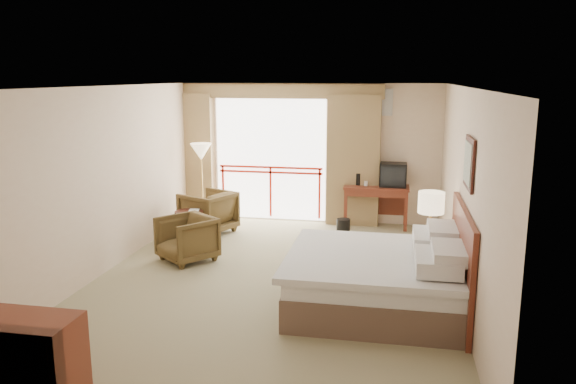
% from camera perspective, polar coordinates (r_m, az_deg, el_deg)
% --- Properties ---
extents(floor, '(7.00, 7.00, 0.00)m').
position_cam_1_polar(floor, '(8.00, -1.58, -9.07)').
color(floor, gray).
rests_on(floor, ground).
extents(ceiling, '(7.00, 7.00, 0.00)m').
position_cam_1_polar(ceiling, '(7.48, -1.70, 10.65)').
color(ceiling, white).
rests_on(ceiling, wall_back).
extents(wall_back, '(5.00, 0.00, 5.00)m').
position_cam_1_polar(wall_back, '(11.02, 2.31, 3.97)').
color(wall_back, beige).
rests_on(wall_back, ground).
extents(wall_front, '(5.00, 0.00, 5.00)m').
position_cam_1_polar(wall_front, '(4.39, -11.67, -8.40)').
color(wall_front, beige).
rests_on(wall_front, ground).
extents(wall_left, '(0.00, 7.00, 7.00)m').
position_cam_1_polar(wall_left, '(8.51, -18.30, 1.06)').
color(wall_left, beige).
rests_on(wall_left, ground).
extents(wall_right, '(0.00, 7.00, 7.00)m').
position_cam_1_polar(wall_right, '(7.50, 17.36, -0.27)').
color(wall_right, beige).
rests_on(wall_right, ground).
extents(balcony_door, '(2.40, 0.00, 2.40)m').
position_cam_1_polar(balcony_door, '(11.17, -1.78, 3.30)').
color(balcony_door, white).
rests_on(balcony_door, wall_back).
extents(balcony_railing, '(2.09, 0.03, 1.02)m').
position_cam_1_polar(balcony_railing, '(11.21, -1.79, 1.32)').
color(balcony_railing, red).
rests_on(balcony_railing, wall_back).
extents(curtain_left, '(1.00, 0.26, 2.50)m').
position_cam_1_polar(curtain_left, '(11.51, -9.99, 3.63)').
color(curtain_left, olive).
rests_on(curtain_left, wall_back).
extents(curtain_right, '(1.00, 0.26, 2.50)m').
position_cam_1_polar(curtain_right, '(10.79, 6.66, 3.20)').
color(curtain_right, olive).
rests_on(curtain_right, wall_back).
extents(valance, '(4.40, 0.22, 0.28)m').
position_cam_1_polar(valance, '(10.95, -1.94, 10.22)').
color(valance, olive).
rests_on(valance, wall_back).
extents(hvac_vent, '(0.50, 0.04, 0.50)m').
position_cam_1_polar(hvac_vent, '(10.78, 9.26, 8.99)').
color(hvac_vent, silver).
rests_on(hvac_vent, wall_back).
extents(bed, '(2.13, 2.06, 0.97)m').
position_cam_1_polar(bed, '(7.14, 9.28, -8.62)').
color(bed, brown).
rests_on(bed, floor).
extents(headboard, '(0.06, 2.10, 1.30)m').
position_cam_1_polar(headboard, '(7.10, 17.21, -6.80)').
color(headboard, '#5D2116').
rests_on(headboard, wall_right).
extents(framed_art, '(0.04, 0.72, 0.60)m').
position_cam_1_polar(framed_art, '(6.82, 17.91, 2.81)').
color(framed_art, black).
rests_on(framed_art, wall_right).
extents(nightstand, '(0.44, 0.51, 0.58)m').
position_cam_1_polar(nightstand, '(8.29, 14.09, -6.56)').
color(nightstand, '#5D2116').
rests_on(nightstand, floor).
extents(table_lamp, '(0.37, 0.37, 0.65)m').
position_cam_1_polar(table_lamp, '(8.13, 14.35, -1.13)').
color(table_lamp, tan).
rests_on(table_lamp, nightstand).
extents(phone, '(0.20, 0.16, 0.09)m').
position_cam_1_polar(phone, '(8.05, 13.90, -4.63)').
color(phone, black).
rests_on(phone, nightstand).
extents(desk, '(1.22, 0.59, 0.80)m').
position_cam_1_polar(desk, '(10.84, 8.97, -0.22)').
color(desk, '#5D2116').
rests_on(desk, floor).
extents(tv, '(0.49, 0.39, 0.45)m').
position_cam_1_polar(tv, '(10.70, 10.63, 1.72)').
color(tv, black).
rests_on(tv, desk).
extents(coffee_maker, '(0.11, 0.11, 0.23)m').
position_cam_1_polar(coffee_maker, '(10.75, 7.15, 1.30)').
color(coffee_maker, black).
rests_on(coffee_maker, desk).
extents(cup, '(0.08, 0.08, 0.10)m').
position_cam_1_polar(cup, '(10.70, 7.92, 0.86)').
color(cup, white).
rests_on(cup, desk).
extents(wastebasket, '(0.28, 0.28, 0.31)m').
position_cam_1_polar(wastebasket, '(10.20, 5.63, -3.59)').
color(wastebasket, black).
rests_on(wastebasket, floor).
extents(armchair_far, '(1.12, 1.11, 0.77)m').
position_cam_1_polar(armchair_far, '(10.50, -8.06, -4.06)').
color(armchair_far, '#49371B').
rests_on(armchair_far, floor).
extents(armchair_near, '(1.07, 1.08, 0.71)m').
position_cam_1_polar(armchair_near, '(9.00, -10.16, -6.85)').
color(armchair_near, '#49371B').
rests_on(armchair_near, floor).
extents(side_table, '(0.49, 0.49, 0.53)m').
position_cam_1_polar(side_table, '(9.90, -10.01, -2.92)').
color(side_table, black).
rests_on(side_table, floor).
extents(book, '(0.22, 0.27, 0.02)m').
position_cam_1_polar(book, '(9.85, -10.04, -1.95)').
color(book, white).
rests_on(book, side_table).
extents(floor_lamp, '(0.40, 0.40, 1.58)m').
position_cam_1_polar(floor_lamp, '(10.84, -8.82, 3.75)').
color(floor_lamp, tan).
rests_on(floor_lamp, floor).
extents(dresser, '(1.25, 0.53, 0.83)m').
position_cam_1_polar(dresser, '(5.62, -26.54, -15.19)').
color(dresser, '#5D2116').
rests_on(dresser, floor).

